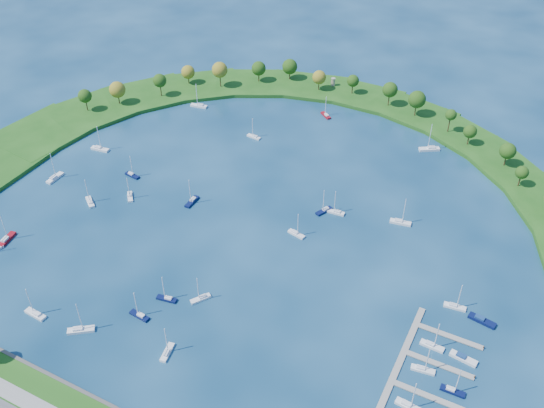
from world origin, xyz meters
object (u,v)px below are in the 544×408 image
at_px(moored_boat_0, 192,201).
at_px(docked_boat_9, 463,358).
at_px(moored_boat_10, 132,175).
at_px(moored_boat_16, 139,315).
at_px(moored_boat_5, 296,233).
at_px(moored_boat_18, 430,148).
at_px(docked_boat_8, 432,345).
at_px(docked_boat_11, 482,320).
at_px(moored_boat_8, 81,329).
at_px(moored_boat_20, 167,352).
at_px(moored_boat_19, 167,298).
at_px(docked_boat_7, 453,390).
at_px(dock_system, 407,407).
at_px(moored_boat_3, 100,148).
at_px(moored_boat_11, 201,298).
at_px(docked_boat_6, 423,369).
at_px(moored_boat_1, 254,136).
at_px(docked_boat_4, 409,405).
at_px(moored_boat_17, 35,314).
at_px(moored_boat_21, 199,105).
at_px(moored_boat_4, 130,196).
at_px(moored_boat_2, 326,115).
at_px(moored_boat_15, 55,177).
at_px(moored_boat_14, 6,239).
at_px(moored_boat_9, 400,222).
at_px(docked_boat_10, 455,306).
at_px(moored_boat_6, 336,212).
at_px(moored_boat_7, 324,210).
at_px(moored_boat_13, 90,201).

xyz_separation_m(moored_boat_0, docked_boat_9, (124.67, -29.86, -0.25)).
height_order(moored_boat_10, moored_boat_16, moored_boat_16).
relative_size(moored_boat_5, moored_boat_18, 0.76).
relative_size(docked_boat_8, docked_boat_11, 1.20).
xyz_separation_m(moored_boat_8, moored_boat_20, (31.72, 5.72, -0.06)).
xyz_separation_m(moored_boat_19, docked_boat_7, (101.36, 8.55, 0.00)).
bearing_deg(moored_boat_20, moored_boat_8, 88.63).
bearing_deg(moored_boat_16, docked_boat_7, -163.92).
bearing_deg(docked_boat_8, moored_boat_8, -153.24).
relative_size(dock_system, moored_boat_3, 6.09).
xyz_separation_m(moored_boat_0, moored_boat_19, (23.37, -52.40, -0.04)).
bearing_deg(moored_boat_11, docked_boat_8, 135.62).
bearing_deg(docked_boat_6, dock_system, -98.62).
xyz_separation_m(moored_boat_19, docked_boat_8, (90.85, 22.86, 0.02)).
distance_m(dock_system, moored_boat_1, 162.82).
bearing_deg(docked_boat_4, moored_boat_17, -163.47).
relative_size(moored_boat_8, moored_boat_21, 0.99).
relative_size(moored_boat_5, moored_boat_11, 1.00).
bearing_deg(docked_boat_4, docked_boat_11, 80.28).
bearing_deg(dock_system, moored_boat_18, 103.25).
bearing_deg(moored_boat_19, moored_boat_4, -50.21).
bearing_deg(moored_boat_3, moored_boat_4, -40.37).
relative_size(docked_boat_4, docked_boat_11, 1.26).
xyz_separation_m(dock_system, moored_boat_11, (-79.80, 8.89, 0.53)).
bearing_deg(moored_boat_2, docked_boat_4, 159.38).
bearing_deg(moored_boat_15, docked_boat_4, -103.43).
bearing_deg(moored_boat_14, moored_boat_9, -69.54).
xyz_separation_m(docked_boat_6, docked_boat_7, (10.50, -3.61, -0.00)).
xyz_separation_m(docked_boat_7, docked_boat_10, (-8.10, 35.22, 0.01)).
xyz_separation_m(moored_boat_1, moored_boat_21, (-41.65, 14.11, 0.08)).
bearing_deg(docked_boat_9, dock_system, -104.55).
distance_m(moored_boat_6, docked_boat_4, 95.18).
bearing_deg(moored_boat_6, moored_boat_16, 61.23).
distance_m(moored_boat_3, moored_boat_15, 28.67).
bearing_deg(moored_boat_11, docked_boat_10, 148.31).
bearing_deg(moored_boat_7, moored_boat_18, -176.15).
bearing_deg(moored_boat_18, moored_boat_15, 3.11).
bearing_deg(moored_boat_17, moored_boat_21, -75.34).
relative_size(moored_boat_9, moored_boat_16, 1.12).
bearing_deg(moored_boat_6, docked_boat_7, 131.12).
bearing_deg(moored_boat_17, docked_boat_10, -147.78).
bearing_deg(docked_boat_6, docked_boat_8, 82.28).
bearing_deg(moored_boat_2, moored_boat_17, 116.50).
relative_size(moored_boat_7, docked_boat_8, 0.99).
distance_m(moored_boat_10, moored_boat_13, 24.92).
bearing_deg(moored_boat_4, moored_boat_5, 57.72).
xyz_separation_m(docked_boat_7, docked_boat_9, (-0.06, 13.99, -0.21)).
xyz_separation_m(moored_boat_10, moored_boat_15, (-30.03, -17.97, 0.07)).
bearing_deg(moored_boat_9, docked_boat_4, -79.71).
height_order(moored_boat_4, moored_boat_16, moored_boat_16).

